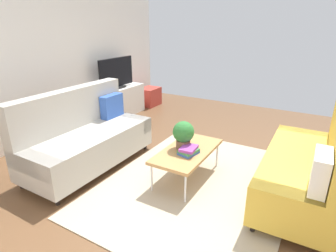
{
  "coord_description": "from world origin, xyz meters",
  "views": [
    {
      "loc": [
        -3.0,
        -1.45,
        1.97
      ],
      "look_at": [
        0.03,
        0.32,
        0.65
      ],
      "focal_mm": 29.58,
      "sensor_mm": 36.0,
      "label": 1
    }
  ],
  "objects": [
    {
      "name": "area_rug",
      "position": [
        -0.12,
        -0.23,
        0.01
      ],
      "size": [
        2.9,
        2.2,
        0.01
      ],
      "primitive_type": "cube",
      "color": "tan",
      "rests_on": "ground_plane"
    },
    {
      "name": "table_book_0",
      "position": [
        -0.17,
        -0.09,
        0.44
      ],
      "size": [
        0.27,
        0.23,
        0.03
      ],
      "primitive_type": "cube",
      "rotation": [
        0.0,
        0.0,
        -0.23
      ],
      "color": "#3359B2",
      "rests_on": "coffee_table"
    },
    {
      "name": "potted_plant",
      "position": [
        -0.07,
        0.04,
        0.63
      ],
      "size": [
        0.28,
        0.28,
        0.37
      ],
      "color": "brown",
      "rests_on": "coffee_table"
    },
    {
      "name": "table_book_1",
      "position": [
        -0.17,
        -0.09,
        0.47
      ],
      "size": [
        0.27,
        0.23,
        0.03
      ],
      "primitive_type": "cube",
      "rotation": [
        0.0,
        0.0,
        -0.21
      ],
      "color": "#3F8C4C",
      "rests_on": "table_book_0"
    },
    {
      "name": "vase_0",
      "position": [
        0.91,
        2.51,
        0.74
      ],
      "size": [
        0.1,
        0.1,
        0.19
      ],
      "primitive_type": "cylinder",
      "color": "#B24C4C",
      "rests_on": "tv_console"
    },
    {
      "name": "wall_far",
      "position": [
        0.0,
        2.8,
        1.45
      ],
      "size": [
        6.4,
        0.12,
        2.9
      ],
      "primitive_type": "cube",
      "color": "white",
      "rests_on": "ground_plane"
    },
    {
      "name": "couch_beige",
      "position": [
        -0.46,
        1.39,
        0.44
      ],
      "size": [
        1.9,
        0.85,
        1.1
      ],
      "rotation": [
        0.0,
        0.0,
        3.14
      ],
      "color": "#B2ADA3",
      "rests_on": "ground_plane"
    },
    {
      "name": "storage_trunk",
      "position": [
        2.59,
        2.36,
        0.22
      ],
      "size": [
        0.52,
        0.4,
        0.44
      ],
      "primitive_type": "cube",
      "color": "#B2382D",
      "rests_on": "ground_plane"
    },
    {
      "name": "table_book_2",
      "position": [
        -0.17,
        -0.09,
        0.5
      ],
      "size": [
        0.25,
        0.2,
        0.04
      ],
      "primitive_type": "cube",
      "rotation": [
        0.0,
        0.0,
        0.08
      ],
      "color": "purple",
      "rests_on": "table_book_1"
    },
    {
      "name": "couch_green",
      "position": [
        0.21,
        -1.45,
        0.44
      ],
      "size": [
        1.92,
        0.88,
        1.1
      ],
      "rotation": [
        0.0,
        0.0,
        0.02
      ],
      "color": "gold",
      "rests_on": "ground_plane"
    },
    {
      "name": "tv",
      "position": [
        1.49,
        2.44,
        0.95
      ],
      "size": [
        1.0,
        0.2,
        0.64
      ],
      "color": "black",
      "rests_on": "tv_console"
    },
    {
      "name": "tv_console",
      "position": [
        1.49,
        2.46,
        0.32
      ],
      "size": [
        1.4,
        0.44,
        0.64
      ],
      "primitive_type": "cube",
      "color": "silver",
      "rests_on": "ground_plane"
    },
    {
      "name": "ground_plane",
      "position": [
        0.0,
        0.0,
        0.0
      ],
      "size": [
        7.68,
        7.68,
        0.0
      ],
      "primitive_type": "plane",
      "color": "brown"
    },
    {
      "name": "bottle_0",
      "position": [
        1.07,
        2.42,
        0.74
      ],
      "size": [
        0.06,
        0.06,
        0.2
      ],
      "primitive_type": "cylinder",
      "color": "#3359B2",
      "rests_on": "tv_console"
    },
    {
      "name": "coffee_table",
      "position": [
        -0.07,
        -0.03,
        0.39
      ],
      "size": [
        1.1,
        0.56,
        0.42
      ],
      "color": "#B7844C",
      "rests_on": "ground_plane"
    }
  ]
}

